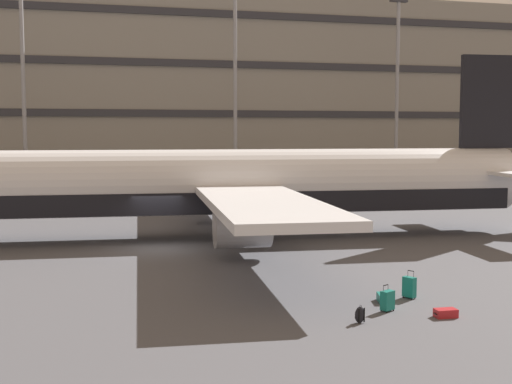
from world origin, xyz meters
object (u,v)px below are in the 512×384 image
at_px(suitcase_large, 409,287).
at_px(suitcase_scuffed, 446,313).
at_px(suitcase_teal, 384,298).
at_px(suitcase_red, 387,300).
at_px(airliner, 223,185).
at_px(backpack_black, 360,315).

xyz_separation_m(suitcase_large, suitcase_scuffed, (-0.03, -2.46, -0.26)).
bearing_deg(suitcase_teal, suitcase_red, -109.52).
relative_size(airliner, suitcase_scuffed, 53.86).
relative_size(airliner, suitcase_teal, 48.76).
height_order(suitcase_teal, backpack_black, backpack_black).
bearing_deg(airliner, suitcase_red, -82.72).
height_order(suitcase_scuffed, backpack_black, backpack_black).
bearing_deg(suitcase_teal, suitcase_scuffed, -64.72).
bearing_deg(airliner, suitcase_large, -76.45).
bearing_deg(suitcase_teal, backpack_black, -130.11).
distance_m(airliner, suitcase_red, 16.16).
height_order(airliner, suitcase_large, airliner).
relative_size(suitcase_teal, suitcase_red, 0.94).
xyz_separation_m(airliner, suitcase_red, (2.02, -15.84, -2.49)).
distance_m(suitcase_large, backpack_black, 3.72).
relative_size(suitcase_red, suitcase_large, 0.88).
xyz_separation_m(airliner, suitcase_large, (3.49, -14.49, -2.45)).
distance_m(suitcase_red, backpack_black, 1.73).
relative_size(suitcase_large, suitcase_scuffed, 1.33).
height_order(suitcase_red, backpack_black, suitcase_red).
bearing_deg(suitcase_red, backpack_black, -143.93).
distance_m(airliner, suitcase_large, 15.10).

